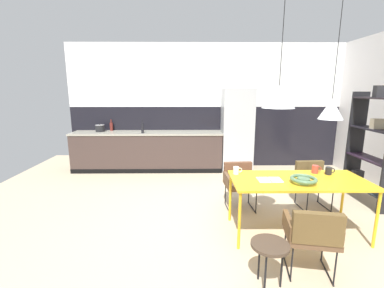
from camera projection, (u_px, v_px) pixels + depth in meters
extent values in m
plane|color=tan|center=(224.00, 234.00, 3.49)|extent=(8.63, 8.63, 0.00)
cube|color=black|center=(207.00, 136.00, 6.54)|extent=(6.61, 0.12, 1.47)
cube|color=white|center=(208.00, 75.00, 6.24)|extent=(6.61, 0.12, 1.47)
cube|color=#3E302B|center=(148.00, 152.00, 6.23)|extent=(3.45, 0.60, 0.87)
cube|color=gray|center=(147.00, 133.00, 6.13)|extent=(3.48, 0.63, 0.04)
cube|color=black|center=(146.00, 171.00, 6.01)|extent=(3.45, 0.01, 0.10)
cube|color=#ADAFB2|center=(237.00, 130.00, 6.15)|extent=(0.70, 0.60, 1.91)
cube|color=gold|center=(299.00, 180.00, 3.38)|extent=(1.71, 0.78, 0.03)
cylinder|color=gold|center=(230.00, 197.00, 3.78)|extent=(0.04, 0.04, 0.72)
cylinder|color=gold|center=(343.00, 197.00, 3.81)|extent=(0.04, 0.04, 0.72)
cylinder|color=gold|center=(239.00, 221.00, 3.10)|extent=(0.04, 0.04, 0.72)
cylinder|color=gold|center=(377.00, 220.00, 3.12)|extent=(0.04, 0.04, 0.72)
cube|color=brown|center=(241.00, 185.00, 4.16)|extent=(0.51, 0.49, 0.06)
cube|color=brown|center=(238.00, 170.00, 4.32)|extent=(0.46, 0.11, 0.28)
cube|color=brown|center=(254.00, 178.00, 4.16)|extent=(0.08, 0.42, 0.14)
cube|color=brown|center=(227.00, 179.00, 4.13)|extent=(0.08, 0.42, 0.14)
cylinder|color=black|center=(256.00, 202.00, 4.04)|extent=(0.02, 0.02, 0.37)
cylinder|color=black|center=(231.00, 203.00, 4.01)|extent=(0.02, 0.02, 0.37)
cylinder|color=black|center=(249.00, 192.00, 4.41)|extent=(0.02, 0.02, 0.37)
cylinder|color=black|center=(225.00, 193.00, 4.38)|extent=(0.02, 0.02, 0.37)
cylinder|color=black|center=(252.00, 207.00, 4.26)|extent=(0.05, 0.41, 0.02)
cylinder|color=black|center=(228.00, 208.00, 4.23)|extent=(0.05, 0.41, 0.02)
cube|color=brown|center=(310.00, 235.00, 2.70)|extent=(0.55, 0.54, 0.06)
cube|color=brown|center=(318.00, 228.00, 2.47)|extent=(0.46, 0.16, 0.31)
cube|color=brown|center=(288.00, 224.00, 2.72)|extent=(0.12, 0.42, 0.14)
cube|color=brown|center=(334.00, 228.00, 2.65)|extent=(0.12, 0.42, 0.14)
cylinder|color=black|center=(285.00, 242.00, 2.96)|extent=(0.02, 0.02, 0.38)
cylinder|color=black|center=(323.00, 246.00, 2.90)|extent=(0.02, 0.02, 0.38)
cylinder|color=black|center=(292.00, 264.00, 2.60)|extent=(0.02, 0.02, 0.38)
cylinder|color=black|center=(335.00, 268.00, 2.53)|extent=(0.02, 0.02, 0.38)
cylinder|color=black|center=(287.00, 268.00, 2.82)|extent=(0.09, 0.41, 0.02)
cylinder|color=black|center=(327.00, 272.00, 2.75)|extent=(0.09, 0.41, 0.02)
cube|color=brown|center=(314.00, 184.00, 4.19)|extent=(0.51, 0.49, 0.06)
cube|color=brown|center=(309.00, 170.00, 4.35)|extent=(0.46, 0.11, 0.30)
cube|color=brown|center=(328.00, 178.00, 4.19)|extent=(0.08, 0.42, 0.14)
cube|color=brown|center=(302.00, 179.00, 4.15)|extent=(0.08, 0.42, 0.14)
cylinder|color=black|center=(332.00, 201.00, 4.07)|extent=(0.02, 0.02, 0.37)
cylinder|color=black|center=(307.00, 202.00, 4.03)|extent=(0.02, 0.02, 0.37)
cylinder|color=black|center=(319.00, 192.00, 4.44)|extent=(0.02, 0.02, 0.37)
cylinder|color=black|center=(296.00, 193.00, 4.41)|extent=(0.02, 0.02, 0.37)
cylinder|color=black|center=(324.00, 207.00, 4.29)|extent=(0.04, 0.41, 0.02)
cylinder|color=black|center=(300.00, 207.00, 4.26)|extent=(0.04, 0.41, 0.02)
cylinder|color=#4C704C|center=(303.00, 181.00, 3.22)|extent=(0.15, 0.15, 0.07)
torus|color=#4D724E|center=(304.00, 179.00, 3.22)|extent=(0.32, 0.32, 0.05)
cube|color=white|center=(264.00, 180.00, 3.33)|extent=(0.15, 0.20, 0.01)
cube|color=white|center=(275.00, 180.00, 3.34)|extent=(0.15, 0.20, 0.01)
cube|color=#4C7F4C|center=(270.00, 179.00, 3.33)|extent=(0.01, 0.20, 0.00)
cylinder|color=#B23D33|center=(315.00, 169.00, 3.61)|extent=(0.08, 0.08, 0.11)
torus|color=#B23D33|center=(319.00, 169.00, 3.61)|extent=(0.07, 0.01, 0.07)
cylinder|color=white|center=(236.00, 170.00, 3.57)|extent=(0.08, 0.08, 0.10)
torus|color=white|center=(240.00, 170.00, 3.57)|extent=(0.07, 0.01, 0.07)
cylinder|color=black|center=(329.00, 171.00, 3.55)|extent=(0.08, 0.08, 0.10)
torus|color=black|center=(332.00, 170.00, 3.55)|extent=(0.07, 0.01, 0.07)
cylinder|color=black|center=(100.00, 128.00, 6.17)|extent=(0.21, 0.21, 0.15)
cylinder|color=gray|center=(100.00, 125.00, 6.16)|extent=(0.21, 0.21, 0.01)
sphere|color=black|center=(100.00, 124.00, 6.15)|extent=(0.02, 0.02, 0.02)
cylinder|color=maroon|center=(111.00, 127.00, 6.32)|extent=(0.07, 0.07, 0.19)
cylinder|color=maroon|center=(111.00, 121.00, 6.29)|extent=(0.03, 0.03, 0.08)
cylinder|color=black|center=(142.00, 128.00, 5.95)|extent=(0.06, 0.06, 0.22)
cylinder|color=black|center=(142.00, 122.00, 5.92)|extent=(0.03, 0.03, 0.08)
cylinder|color=#423326|center=(270.00, 245.00, 2.46)|extent=(0.36, 0.36, 0.03)
cylinder|color=black|center=(282.00, 267.00, 2.51)|extent=(0.02, 0.02, 0.44)
cylinder|color=black|center=(259.00, 260.00, 2.62)|extent=(0.02, 0.02, 0.44)
cylinder|color=black|center=(265.00, 275.00, 2.40)|extent=(0.02, 0.02, 0.44)
cube|color=black|center=(355.00, 143.00, 4.78)|extent=(0.30, 0.03, 1.84)
cube|color=black|center=(367.00, 187.00, 4.46)|extent=(0.30, 0.91, 0.02)
cube|color=#262628|center=(357.00, 176.00, 4.72)|extent=(0.18, 0.10, 0.20)
cube|color=black|center=(371.00, 159.00, 4.36)|extent=(0.30, 0.91, 0.02)
cube|color=black|center=(375.00, 129.00, 4.26)|extent=(0.30, 0.91, 0.02)
cube|color=beige|center=(377.00, 124.00, 4.22)|extent=(0.18, 0.10, 0.16)
cube|color=black|center=(380.00, 98.00, 4.16)|extent=(0.30, 0.91, 0.02)
cube|color=#262628|center=(380.00, 91.00, 4.15)|extent=(0.18, 0.10, 0.19)
cylinder|color=black|center=(282.00, 42.00, 2.99)|extent=(0.01, 0.01, 0.97)
cone|color=silver|center=(279.00, 97.00, 3.12)|extent=(0.39, 0.39, 0.26)
cylinder|color=black|center=(338.00, 50.00, 3.09)|extent=(0.01, 0.01, 1.12)
cone|color=silver|center=(331.00, 109.00, 3.23)|extent=(0.29, 0.29, 0.25)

